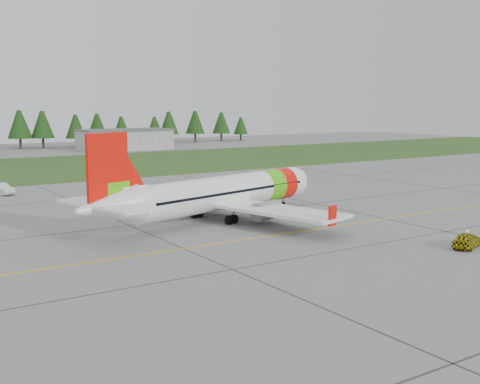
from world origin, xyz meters
TOP-DOWN VIEW (x-y plane):
  - ground at (0.00, 0.00)m, footprint 320.00×320.00m
  - aircraft at (-5.38, 17.67)m, footprint 32.26×30.36m
  - follow_me_car at (6.02, -5.30)m, footprint 1.87×2.02m
  - service_van at (-21.50, 49.77)m, footprint 2.12×2.06m
  - grass_strip at (0.00, 82.00)m, footprint 320.00×50.00m
  - taxi_guideline at (0.00, 8.00)m, footprint 120.00×0.25m
  - hangar_east at (25.00, 118.00)m, footprint 24.00×12.00m
  - treeline at (0.00, 138.00)m, footprint 160.00×8.00m

SIDE VIEW (x-z plane):
  - ground at x=0.00m, z-range 0.00..0.00m
  - taxi_guideline at x=0.00m, z-range 0.00..0.02m
  - grass_strip at x=0.00m, z-range 0.00..0.03m
  - follow_me_car at x=6.02m, z-range 0.00..4.09m
  - service_van at x=-21.50m, z-range 0.00..4.85m
  - hangar_east at x=25.00m, z-range 0.00..5.20m
  - aircraft at x=-5.38m, z-range -2.10..7.84m
  - treeline at x=0.00m, z-range 0.00..10.00m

